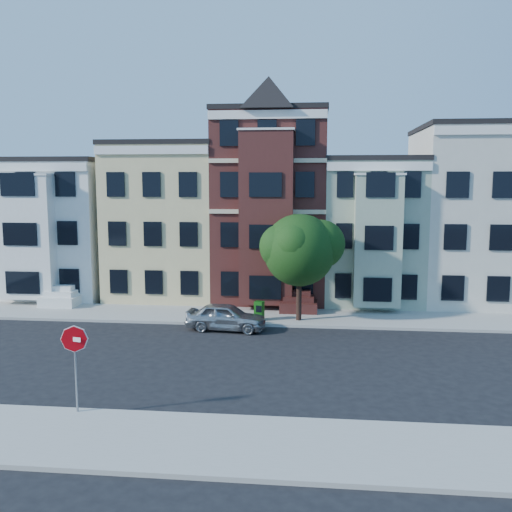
# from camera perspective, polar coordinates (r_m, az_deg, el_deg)

# --- Properties ---
(ground) EXTENTS (120.00, 120.00, 0.00)m
(ground) POSITION_cam_1_polar(r_m,az_deg,el_deg) (25.29, -0.92, -10.52)
(ground) COLOR black
(far_sidewalk) EXTENTS (60.00, 4.00, 0.15)m
(far_sidewalk) POSITION_cam_1_polar(r_m,az_deg,el_deg) (32.93, 0.77, -6.08)
(far_sidewalk) COLOR #9E9B93
(far_sidewalk) RESTS_ON ground
(near_sidewalk) EXTENTS (60.00, 4.00, 0.15)m
(near_sidewalk) POSITION_cam_1_polar(r_m,az_deg,el_deg) (17.91, -4.18, -18.21)
(near_sidewalk) COLOR #9E9B93
(near_sidewalk) RESTS_ON ground
(house_white) EXTENTS (8.00, 9.00, 9.00)m
(house_white) POSITION_cam_1_polar(r_m,az_deg,el_deg) (42.47, -18.97, 2.65)
(house_white) COLOR white
(house_white) RESTS_ON ground
(house_yellow) EXTENTS (7.00, 9.00, 10.00)m
(house_yellow) POSITION_cam_1_polar(r_m,az_deg,el_deg) (39.72, -8.46, 3.39)
(house_yellow) COLOR beige
(house_yellow) RESTS_ON ground
(house_brown) EXTENTS (7.00, 9.00, 12.00)m
(house_brown) POSITION_cam_1_polar(r_m,az_deg,el_deg) (38.51, 1.68, 4.83)
(house_brown) COLOR #421B17
(house_brown) RESTS_ON ground
(house_green) EXTENTS (6.00, 9.00, 9.00)m
(house_green) POSITION_cam_1_polar(r_m,az_deg,el_deg) (38.67, 11.33, 2.47)
(house_green) COLOR #95A58C
(house_green) RESTS_ON ground
(house_cream) EXTENTS (8.00, 9.00, 11.00)m
(house_cream) POSITION_cam_1_polar(r_m,az_deg,el_deg) (39.86, 21.46, 3.68)
(house_cream) COLOR beige
(house_cream) RESTS_ON ground
(street_tree) EXTENTS (6.39, 6.39, 7.28)m
(street_tree) POSITION_cam_1_polar(r_m,az_deg,el_deg) (31.27, 4.36, 0.10)
(street_tree) COLOR #1F4416
(street_tree) RESTS_ON far_sidewalk
(parked_car) EXTENTS (4.34, 2.08, 1.43)m
(parked_car) POSITION_cam_1_polar(r_m,az_deg,el_deg) (30.23, -3.02, -6.08)
(parked_car) COLOR #A3A7AB
(parked_car) RESTS_ON ground
(newspaper_box) EXTENTS (0.57, 0.54, 1.05)m
(newspaper_box) POSITION_cam_1_polar(r_m,az_deg,el_deg) (31.72, 0.32, -5.50)
(newspaper_box) COLOR #135611
(newspaper_box) RESTS_ON far_sidewalk
(stop_sign) EXTENTS (0.92, 0.34, 3.34)m
(stop_sign) POSITION_cam_1_polar(r_m,az_deg,el_deg) (20.18, -17.60, -10.20)
(stop_sign) COLOR #AF030A
(stop_sign) RESTS_ON near_sidewalk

